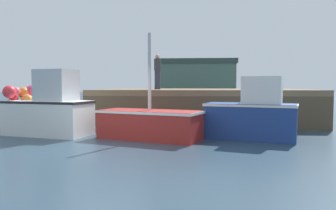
# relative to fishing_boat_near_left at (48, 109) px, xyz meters

# --- Properties ---
(ground) EXTENTS (120.00, 160.00, 0.10)m
(ground) POSITION_rel_fishing_boat_near_left_xyz_m (2.70, -2.24, -0.99)
(ground) COLOR #283D4C
(pier) EXTENTS (10.29, 7.48, 1.63)m
(pier) POSITION_rel_fishing_boat_near_left_xyz_m (5.71, 5.24, 0.41)
(pier) COLOR brown
(pier) RESTS_ON ground
(fishing_boat_near_left) EXTENTS (3.41, 2.25, 2.39)m
(fishing_boat_near_left) POSITION_rel_fishing_boat_near_left_xyz_m (0.00, 0.00, 0.00)
(fishing_boat_near_left) COLOR silver
(fishing_boat_near_left) RESTS_ON ground
(fishing_boat_near_right) EXTENTS (3.75, 2.44, 3.57)m
(fishing_boat_near_right) POSITION_rel_fishing_boat_near_left_xyz_m (3.84, -0.59, -0.41)
(fishing_boat_near_right) COLOR maroon
(fishing_boat_near_right) RESTS_ON ground
(fishing_boat_mid) EXTENTS (3.24, 2.06, 2.12)m
(fishing_boat_mid) POSITION_rel_fishing_boat_near_left_xyz_m (7.30, -0.31, -0.12)
(fishing_boat_mid) COLOR navy
(fishing_boat_mid) RESTS_ON ground
(rowboat) EXTENTS (1.56, 0.82, 0.43)m
(rowboat) POSITION_rel_fishing_boat_near_left_xyz_m (7.57, 1.04, -0.75)
(rowboat) COLOR white
(rowboat) RESTS_ON ground
(dockworker) EXTENTS (0.34, 0.34, 1.72)m
(dockworker) POSITION_rel_fishing_boat_near_left_xyz_m (3.49, 4.58, 1.55)
(dockworker) COLOR #2D3342
(dockworker) RESTS_ON pier
(warehouse) EXTENTS (8.61, 5.71, 4.67)m
(warehouse) POSITION_rel_fishing_boat_near_left_xyz_m (5.37, 26.00, 1.41)
(warehouse) COLOR #4C6656
(warehouse) RESTS_ON ground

